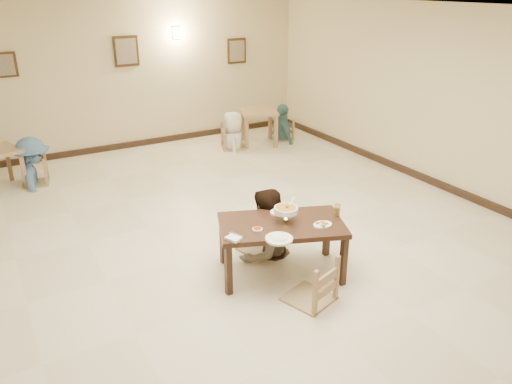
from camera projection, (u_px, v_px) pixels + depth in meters
floor at (239, 245)px, 6.75m from camera, size 10.00×10.00×0.00m
ceiling at (235, 10)px, 5.58m from camera, size 10.00×10.00×0.00m
wall_back at (123, 77)px, 10.16m from camera, size 10.00×0.00×10.00m
wall_right at (458, 103)px, 7.99m from camera, size 0.00×10.00×10.00m
baseboard_back at (131, 145)px, 10.70m from camera, size 8.00×0.06×0.12m
baseboard_right at (444, 186)px, 8.54m from camera, size 0.06×10.00×0.12m
picture_a at (1, 65)px, 8.97m from camera, size 0.55×0.04×0.45m
picture_b at (126, 51)px, 9.98m from camera, size 0.50×0.04×0.60m
picture_c at (237, 51)px, 11.18m from camera, size 0.45×0.04×0.55m
wall_sconce at (177, 33)px, 10.36m from camera, size 0.16×0.05×0.22m
main_table at (281, 229)px, 5.87m from camera, size 1.65×1.29×0.68m
chair_far at (260, 215)px, 6.44m from camera, size 0.48×0.48×1.03m
chair_near at (310, 259)px, 5.40m from camera, size 0.49×0.49×1.03m
main_diner at (265, 191)px, 6.24m from camera, size 1.01×0.89×1.75m
curry_warmer at (286, 210)px, 5.82m from camera, size 0.31×0.28×0.25m
rice_plate_far at (280, 211)px, 6.10m from camera, size 0.26×0.26×0.06m
rice_plate_near at (279, 238)px, 5.46m from camera, size 0.31×0.31×0.07m
fried_plate at (323, 224)px, 5.77m from camera, size 0.23×0.23×0.05m
chili_dish at (257, 229)px, 5.67m from camera, size 0.12×0.12×0.02m
napkin_cutlery at (234, 238)px, 5.47m from camera, size 0.20×0.26×0.03m
drink_glass at (337, 211)px, 6.00m from camera, size 0.07×0.07×0.15m
bg_table_right at (259, 116)px, 10.72m from camera, size 0.97×0.97×0.75m
bg_chair_lr at (32, 159)px, 8.61m from camera, size 0.43×0.43×0.92m
bg_chair_rl at (233, 125)px, 10.48m from camera, size 0.48×0.48×1.01m
bg_chair_rr at (282, 121)px, 11.09m from camera, size 0.41×0.41×0.87m
bg_diner_b at (28, 138)px, 8.46m from camera, size 0.68×1.12×1.68m
bg_diner_c at (233, 112)px, 10.37m from camera, size 0.77×0.91×1.58m
bg_diner_d at (283, 104)px, 10.94m from camera, size 0.49×0.98×1.61m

